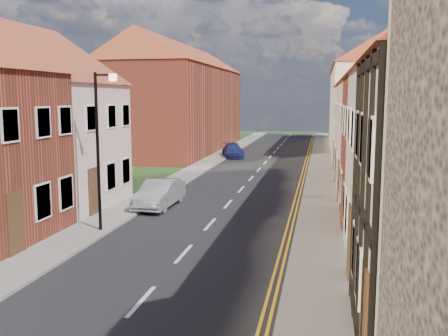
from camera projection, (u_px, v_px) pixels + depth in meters
road at (241, 190)px, 28.30m from camera, size 7.00×90.00×0.02m
pavement_left at (167, 186)px, 29.14m from camera, size 1.80×90.00×0.12m
pavement_right at (320, 192)px, 27.45m from camera, size 1.80×90.00×0.12m
cottage_r_pink at (422, 112)px, 24.82m from camera, size 8.30×6.00×9.00m
cottage_r_white_far at (405, 109)px, 30.07m from camera, size 8.30×5.20×9.00m
cottage_r_cream_far at (393, 108)px, 35.32m from camera, size 8.30×6.00×9.00m
cottage_l_pink at (26, 115)px, 23.49m from camera, size 8.30×6.30×8.80m
block_right_far at (372, 97)px, 50.07m from camera, size 8.30×24.20×10.50m
block_left_far at (180, 97)px, 48.77m from camera, size 8.30×24.20×10.50m
lamppost at (100, 142)px, 18.82m from camera, size 0.88×0.15×6.00m
car_mid at (159, 194)px, 23.70m from camera, size 1.50×4.04×1.32m
car_far at (233, 151)px, 43.68m from camera, size 2.72×4.29×1.16m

